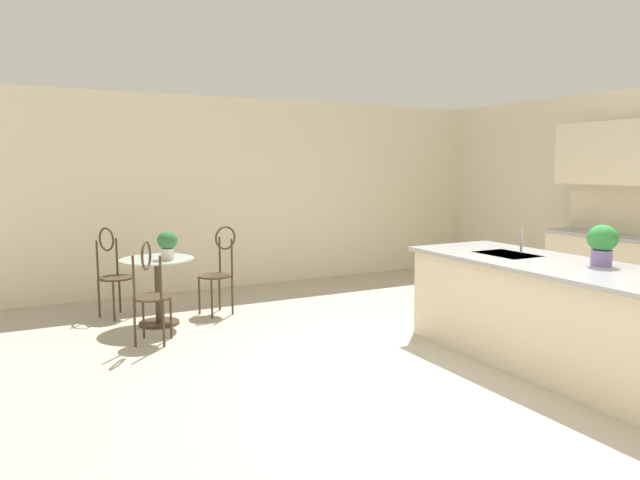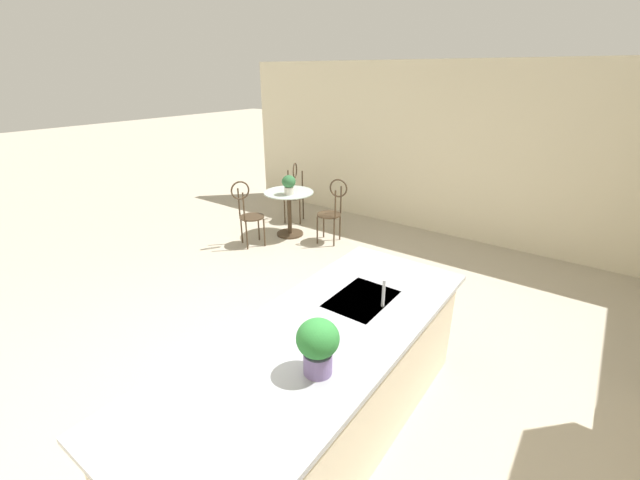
% 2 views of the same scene
% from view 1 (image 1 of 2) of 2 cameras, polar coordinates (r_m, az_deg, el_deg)
% --- Properties ---
extents(ground_plane, '(40.00, 40.00, 0.00)m').
position_cam_1_polar(ground_plane, '(5.33, 12.68, -12.18)').
color(ground_plane, '#B2A893').
extents(wall_left_window, '(0.12, 7.80, 2.70)m').
position_cam_1_polar(wall_left_window, '(8.72, -5.53, 4.60)').
color(wall_left_window, beige).
rests_on(wall_left_window, ground).
extents(kitchen_island, '(2.80, 1.06, 0.92)m').
position_cam_1_polar(kitchen_island, '(5.58, 21.55, -6.67)').
color(kitchen_island, beige).
rests_on(kitchen_island, ground).
extents(bistro_table, '(0.80, 0.80, 0.74)m').
position_cam_1_polar(bistro_table, '(6.73, -15.46, -4.21)').
color(bistro_table, '#3D2D1E').
rests_on(bistro_table, ground).
extents(chair_near_window, '(0.46, 0.52, 1.04)m').
position_cam_1_polar(chair_near_window, '(7.04, -9.75, -2.50)').
color(chair_near_window, '#3D2D1E').
rests_on(chair_near_window, ground).
extents(chair_by_island, '(0.52, 0.51, 1.04)m').
position_cam_1_polar(chair_by_island, '(5.98, -16.15, -4.44)').
color(chair_by_island, '#3D2D1E').
rests_on(chair_by_island, ground).
extents(chair_toward_desk, '(0.52, 0.51, 1.04)m').
position_cam_1_polar(chair_toward_desk, '(7.23, -19.49, -2.57)').
color(chair_toward_desk, '#3D2D1E').
rests_on(chair_toward_desk, ground).
extents(sink_faucet, '(0.02, 0.02, 0.22)m').
position_cam_1_polar(sink_faucet, '(5.97, 18.96, -0.13)').
color(sink_faucet, '#B2B5BA').
rests_on(sink_faucet, kitchen_island).
extents(potted_plant_on_table, '(0.22, 0.22, 0.31)m').
position_cam_1_polar(potted_plant_on_table, '(6.58, -14.59, -0.31)').
color(potted_plant_on_table, beige).
rests_on(potted_plant_on_table, bistro_table).
extents(potted_plant_counter_near, '(0.25, 0.25, 0.35)m').
position_cam_1_polar(potted_plant_counter_near, '(5.44, 25.71, -0.21)').
color(potted_plant_counter_near, '#7A669E').
rests_on(potted_plant_counter_near, kitchen_island).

